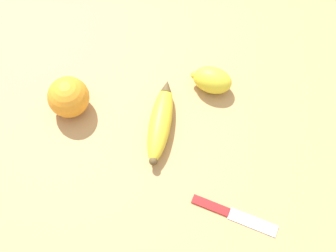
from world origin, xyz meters
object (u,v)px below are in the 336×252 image
at_px(banana, 160,122).
at_px(lemon, 212,80).
at_px(orange, 68,97).
at_px(paring_knife, 231,213).

relative_size(banana, lemon, 2.02).
xyz_separation_m(orange, lemon, (0.17, -0.23, -0.01)).
height_order(lemon, paring_knife, lemon).
bearing_deg(lemon, banana, 158.57).
height_order(banana, orange, orange).
height_order(orange, lemon, orange).
bearing_deg(banana, paring_knife, -135.04).
distance_m(banana, paring_knife, 0.22).
bearing_deg(paring_knife, banana, -121.37).
xyz_separation_m(lemon, paring_knife, (-0.23, -0.14, -0.02)).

